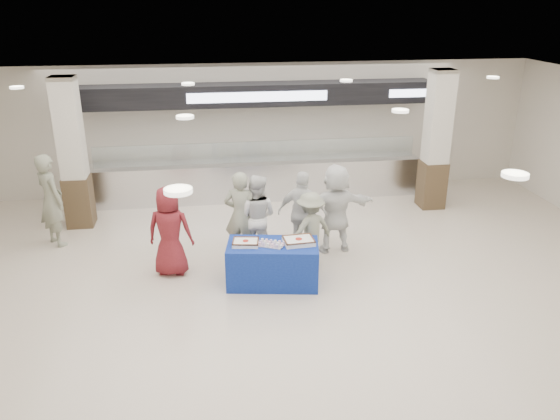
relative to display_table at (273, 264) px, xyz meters
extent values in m
plane|color=beige|center=(0.20, -1.00, -0.38)|extent=(14.00, 14.00, 0.00)
cube|color=silver|center=(0.20, 4.40, 0.08)|extent=(8.00, 0.80, 0.90)
cube|color=silver|center=(0.20, 4.40, 0.55)|extent=(8.00, 0.85, 0.04)
cube|color=white|center=(0.20, 4.10, 0.88)|extent=(7.60, 0.02, 0.50)
cube|color=black|center=(0.20, 4.40, 2.17)|extent=(8.40, 0.70, 0.50)
cube|color=white|center=(0.20, 4.04, 2.17)|extent=(3.20, 0.03, 0.22)
cube|color=white|center=(4.00, 4.04, 2.17)|extent=(1.40, 0.03, 0.18)
cube|color=#3D2D1B|center=(-3.80, 3.20, 0.18)|extent=(0.55, 0.55, 1.10)
cube|color=beige|center=(-3.80, 3.20, 1.78)|extent=(0.50, 0.50, 2.10)
cube|color=#3D2D1B|center=(4.20, 3.20, 0.18)|extent=(0.55, 0.55, 1.10)
cube|color=beige|center=(4.20, 3.20, 1.78)|extent=(0.50, 0.50, 2.10)
cube|color=navy|center=(0.00, 0.00, 0.00)|extent=(1.66, 1.02, 0.75)
cube|color=white|center=(-0.45, 0.04, 0.41)|extent=(0.48, 0.40, 0.07)
cube|color=#4D2A16|center=(-0.45, 0.04, 0.46)|extent=(0.48, 0.40, 0.02)
cylinder|color=#B02519|center=(-0.45, 0.04, 0.45)|extent=(0.11, 0.11, 0.01)
cube|color=white|center=(0.44, -0.03, 0.41)|extent=(0.53, 0.43, 0.08)
cube|color=#4D2A16|center=(0.44, -0.03, 0.47)|extent=(0.53, 0.43, 0.02)
cylinder|color=#B02519|center=(0.44, -0.03, 0.46)|extent=(0.12, 0.12, 0.01)
cube|color=#B8B8BD|center=(-0.02, -0.04, 0.38)|extent=(0.47, 0.43, 0.01)
imported|color=maroon|center=(-1.74, 0.64, 0.45)|extent=(0.90, 0.69, 1.65)
imported|color=gray|center=(-0.46, 1.07, 0.49)|extent=(0.73, 0.59, 1.73)
imported|color=white|center=(-0.16, 1.12, 0.44)|extent=(0.97, 0.89, 1.63)
imported|color=white|center=(0.72, 1.10, 0.46)|extent=(1.05, 0.77, 1.66)
imported|color=gray|center=(0.78, 0.64, 0.33)|extent=(1.05, 0.85, 1.41)
imported|color=white|center=(1.37, 1.18, 0.50)|extent=(1.66, 0.62, 1.76)
imported|color=gray|center=(-4.11, 2.25, 0.56)|extent=(0.79, 0.81, 1.88)
camera|label=1|loc=(-1.07, -8.34, 4.30)|focal=35.00mm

